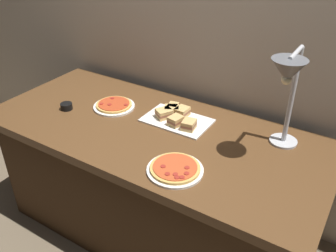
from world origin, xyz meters
TOP-DOWN VIEW (x-y plane):
  - ground_plane at (0.00, 0.00)m, footprint 8.00×8.00m
  - back_wall at (0.00, 0.50)m, footprint 4.40×0.04m
  - buffet_table at (0.00, 0.00)m, footprint 1.90×0.84m
  - heat_lamp at (0.64, 0.10)m, footprint 0.15×0.32m
  - pizza_plate_front at (0.30, -0.25)m, footprint 0.26×0.26m
  - pizza_plate_center at (-0.33, 0.08)m, footprint 0.25×0.25m
  - sandwich_platter at (0.07, 0.14)m, footprint 0.37×0.24m
  - sauce_cup_near at (-0.55, -0.09)m, footprint 0.07×0.07m

SIDE VIEW (x-z plane):
  - ground_plane at x=0.00m, z-range 0.00..0.00m
  - buffet_table at x=0.00m, z-range 0.01..0.77m
  - pizza_plate_center at x=-0.33m, z-range 0.76..0.79m
  - pizza_plate_front at x=0.30m, z-range 0.76..0.79m
  - sauce_cup_near at x=-0.55m, z-range 0.76..0.80m
  - sandwich_platter at x=0.07m, z-range 0.75..0.81m
  - heat_lamp at x=0.64m, z-range 0.90..1.42m
  - back_wall at x=0.00m, z-range 0.00..2.40m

